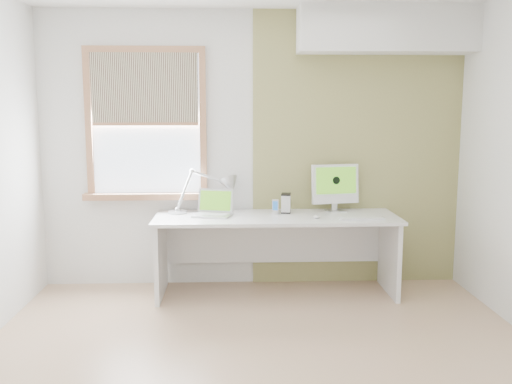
{
  "coord_description": "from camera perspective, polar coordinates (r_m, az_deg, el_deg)",
  "views": [
    {
      "loc": [
        -0.2,
        -3.57,
        1.69
      ],
      "look_at": [
        0.0,
        1.05,
        1.0
      ],
      "focal_mm": 39.2,
      "sensor_mm": 36.0,
      "label": 1
    }
  ],
  "objects": [
    {
      "name": "window",
      "position": [
        5.35,
        -11.15,
        6.77
      ],
      "size": [
        1.2,
        0.14,
        1.42
      ],
      "color": "#976240",
      "rests_on": "room"
    },
    {
      "name": "mouse",
      "position": [
        4.98,
        6.21,
        -2.52
      ],
      "size": [
        0.07,
        0.1,
        0.03
      ],
      "primitive_type": "ellipsoid",
      "rotation": [
        0.0,
        0.0,
        -0.12
      ],
      "color": "white",
      "rests_on": "desk"
    },
    {
      "name": "soffit",
      "position": [
        5.38,
        13.15,
        15.86
      ],
      "size": [
        1.6,
        0.4,
        0.42
      ],
      "primitive_type": "cube",
      "color": "white",
      "rests_on": "room"
    },
    {
      "name": "phone_dock",
      "position": [
        5.15,
        1.98,
        -1.83
      ],
      "size": [
        0.09,
        0.09,
        0.14
      ],
      "color": "silver",
      "rests_on": "desk"
    },
    {
      "name": "accent_wall",
      "position": [
        5.46,
        10.26,
        4.25
      ],
      "size": [
        2.0,
        0.02,
        2.6
      ],
      "primitive_type": "cube",
      "color": "#908851",
      "rests_on": "room"
    },
    {
      "name": "imac",
      "position": [
        5.32,
        8.08,
        0.72
      ],
      "size": [
        0.46,
        0.19,
        0.44
      ],
      "color": "silver",
      "rests_on": "desk"
    },
    {
      "name": "desk_lamp",
      "position": [
        5.24,
        -3.64,
        0.31
      ],
      "size": [
        0.75,
        0.33,
        0.41
      ],
      "color": "silver",
      "rests_on": "desk"
    },
    {
      "name": "laptop",
      "position": [
        5.1,
        -4.34,
        -1.73
      ],
      "size": [
        0.39,
        0.34,
        0.23
      ],
      "color": "silver",
      "rests_on": "desk"
    },
    {
      "name": "keyboard",
      "position": [
        4.99,
        10.79,
        -2.65
      ],
      "size": [
        0.4,
        0.12,
        0.02
      ],
      "color": "white",
      "rests_on": "desk"
    },
    {
      "name": "external_drive",
      "position": [
        5.22,
        3.08,
        -1.14
      ],
      "size": [
        0.1,
        0.15,
        0.18
      ],
      "color": "silver",
      "rests_on": "desk"
    },
    {
      "name": "desk",
      "position": [
        5.16,
        2.02,
        -4.45
      ],
      "size": [
        2.2,
        0.7,
        0.73
      ],
      "color": "silver",
      "rests_on": "room"
    },
    {
      "name": "room",
      "position": [
        3.6,
        0.71,
        2.25
      ],
      "size": [
        4.04,
        3.54,
        2.64
      ],
      "color": "tan",
      "rests_on": "ground"
    }
  ]
}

